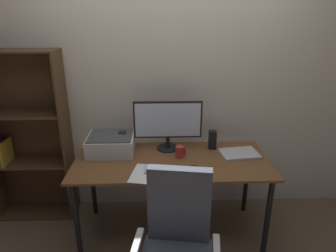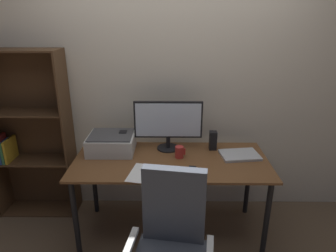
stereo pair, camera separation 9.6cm
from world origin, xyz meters
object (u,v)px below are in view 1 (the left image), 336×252
object	(u,v)px
speaker_left	(123,141)
mouse	(194,170)
keyboard	(163,170)
coffee_mug	(180,152)
speaker_right	(212,140)
printer	(111,144)
bookshelf	(26,139)
desk	(172,168)
laptop	(239,154)
monitor	(168,122)

from	to	relation	value
speaker_left	mouse	bearing A→B (deg)	-35.74
mouse	keyboard	bearing A→B (deg)	-175.71
coffee_mug	speaker_right	world-z (taller)	speaker_right
mouse	printer	xyz separation A→B (m)	(-0.69, 0.38, 0.06)
mouse	speaker_right	distance (m)	0.48
speaker_left	printer	world-z (taller)	speaker_left
printer	bookshelf	size ratio (longest dim) A/B	0.25
mouse	speaker_left	distance (m)	0.73
desk	speaker_right	world-z (taller)	speaker_right
speaker_left	bookshelf	size ratio (longest dim) A/B	0.11
coffee_mug	laptop	xyz separation A→B (m)	(0.52, 0.03, -0.04)
desk	bookshelf	world-z (taller)	bookshelf
speaker_right	coffee_mug	bearing A→B (deg)	-150.86
mouse	speaker_left	xyz separation A→B (m)	(-0.59, 0.43, 0.07)
printer	keyboard	bearing A→B (deg)	-38.40
monitor	laptop	distance (m)	0.68
laptop	speaker_left	bearing A→B (deg)	164.76
monitor	keyboard	distance (m)	0.49
monitor	laptop	size ratio (longest dim) A/B	1.88
bookshelf	desk	bearing A→B (deg)	-15.10
speaker_left	speaker_right	world-z (taller)	same
desk	mouse	distance (m)	0.28
keyboard	mouse	size ratio (longest dim) A/B	3.02
laptop	coffee_mug	bearing A→B (deg)	175.91
monitor	speaker_left	size ratio (longest dim) A/B	3.53
desk	speaker_left	size ratio (longest dim) A/B	9.57
coffee_mug	printer	distance (m)	0.61
desk	monitor	xyz separation A→B (m)	(-0.03, 0.22, 0.34)
monitor	laptop	world-z (taller)	monitor
mouse	printer	world-z (taller)	printer
coffee_mug	bookshelf	world-z (taller)	bookshelf
keyboard	coffee_mug	distance (m)	0.28
keyboard	laptop	size ratio (longest dim) A/B	0.91
monitor	laptop	xyz separation A→B (m)	(0.62, -0.15, -0.25)
laptop	bookshelf	bearing A→B (deg)	164.08
desk	laptop	distance (m)	0.60
monitor	bookshelf	xyz separation A→B (m)	(-1.32, 0.14, -0.20)
desk	coffee_mug	distance (m)	0.16
printer	speaker_left	bearing A→B (deg)	26.98
keyboard	mouse	distance (m)	0.24
monitor	desk	bearing A→B (deg)	-83.46
coffee_mug	laptop	distance (m)	0.52
coffee_mug	speaker_left	xyz separation A→B (m)	(-0.50, 0.17, 0.03)
monitor	coffee_mug	world-z (taller)	monitor
speaker_right	monitor	bearing A→B (deg)	178.88
keyboard	speaker_right	size ratio (longest dim) A/B	1.71
desk	monitor	distance (m)	0.40
monitor	keyboard	size ratio (longest dim) A/B	2.07
monitor	laptop	bearing A→B (deg)	-13.42
laptop	speaker_left	size ratio (longest dim) A/B	1.88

